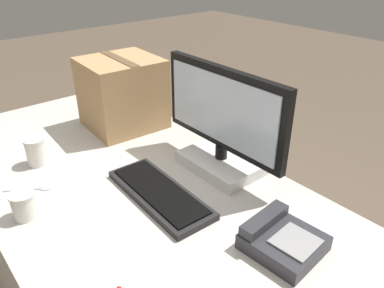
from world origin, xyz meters
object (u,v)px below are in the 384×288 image
cardboard_box (122,93)px  paper_cup_left (36,151)px  keyboard (160,193)px  monitor (222,128)px  desk_phone (282,240)px  paper_cup_right (24,205)px  spoon (36,189)px

cardboard_box → paper_cup_left: bearing=-78.4°
keyboard → cardboard_box: cardboard_box is taller
monitor → desk_phone: 0.46m
paper_cup_right → spoon: (-0.13, 0.07, -0.04)m
desk_phone → paper_cup_left: bearing=-162.4°
paper_cup_left → desk_phone: bearing=22.0°
desk_phone → monitor: bearing=154.1°
paper_cup_left → paper_cup_right: size_ratio=1.24×
keyboard → cardboard_box: size_ratio=1.29×
spoon → desk_phone: bearing=-26.8°
monitor → keyboard: 0.32m
keyboard → paper_cup_left: paper_cup_left is taller
monitor → cardboard_box: size_ratio=1.66×
monitor → paper_cup_left: 0.70m
paper_cup_left → paper_cup_right: 0.32m
spoon → monitor: bearing=5.1°
paper_cup_right → cardboard_box: 0.70m
desk_phone → keyboard: bearing=-168.0°
keyboard → spoon: (-0.31, -0.30, -0.01)m
cardboard_box → paper_cup_right: bearing=-56.7°
monitor → spoon: bearing=-117.5°
paper_cup_right → cardboard_box: size_ratio=0.26×
spoon → cardboard_box: 0.58m
keyboard → desk_phone: 0.42m
monitor → paper_cup_right: (-0.18, -0.66, -0.12)m
desk_phone → spoon: size_ratio=1.40×
keyboard → cardboard_box: (-0.56, 0.20, 0.14)m
desk_phone → spoon: 0.83m
paper_cup_right → cardboard_box: cardboard_box is taller
desk_phone → paper_cup_right: 0.77m
paper_cup_left → cardboard_box: (-0.09, 0.44, 0.10)m
paper_cup_right → keyboard: bearing=64.6°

